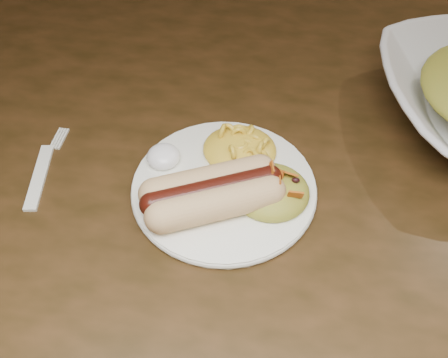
# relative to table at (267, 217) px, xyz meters

# --- Properties ---
(table) EXTENTS (1.60, 0.90, 0.75)m
(table) POSITION_rel_table_xyz_m (0.00, 0.00, 0.00)
(table) COLOR #402713
(table) RESTS_ON floor
(plate) EXTENTS (0.24, 0.24, 0.01)m
(plate) POSITION_rel_table_xyz_m (-0.05, -0.04, 0.10)
(plate) COLOR white
(plate) RESTS_ON table
(hotdog) EXTENTS (0.13, 0.12, 0.04)m
(hotdog) POSITION_rel_table_xyz_m (-0.06, -0.07, 0.12)
(hotdog) COLOR #E0AF8A
(hotdog) RESTS_ON plate
(mac_and_cheese) EXTENTS (0.09, 0.08, 0.03)m
(mac_and_cheese) POSITION_rel_table_xyz_m (-0.04, 0.01, 0.12)
(mac_and_cheese) COLOR yellow
(mac_and_cheese) RESTS_ON plate
(sour_cream) EXTENTS (0.05, 0.05, 0.02)m
(sour_cream) POSITION_rel_table_xyz_m (-0.13, -0.02, 0.12)
(sour_cream) COLOR white
(sour_cream) RESTS_ON plate
(taco_salad) EXTENTS (0.09, 0.08, 0.04)m
(taco_salad) POSITION_rel_table_xyz_m (0.00, -0.05, 0.12)
(taco_salad) COLOR orange
(taco_salad) RESTS_ON plate
(fork) EXTENTS (0.05, 0.16, 0.00)m
(fork) POSITION_rel_table_xyz_m (-0.27, -0.06, 0.09)
(fork) COLOR silver
(fork) RESTS_ON table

